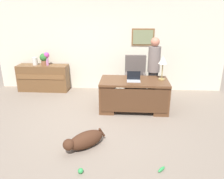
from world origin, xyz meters
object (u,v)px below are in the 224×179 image
armchair (135,79)px  laptop (134,79)px  credenza (44,78)px  person_standing (154,69)px  desk_lamp (163,62)px  vase_empty (35,61)px  vase_with_flowers (47,57)px  desk (134,94)px  dog_toy_ball (81,171)px  potted_plant (44,59)px  dog_lying (84,140)px  dog_toy_bone (161,169)px

armchair → laptop: 1.10m
credenza → person_standing: size_ratio=0.89×
desk_lamp → vase_empty: desk_lamp is taller
armchair → vase_with_flowers: 2.73m
desk → vase_with_flowers: 2.98m
credenza → dog_toy_ball: bearing=-62.9°
armchair → person_standing: bearing=-39.2°
laptop → vase_empty: size_ratio=1.37×
armchair → laptop: bearing=-94.3°
desk → vase_with_flowers: bearing=153.5°
person_standing → laptop: bearing=-129.0°
potted_plant → desk: bearing=-25.8°
dog_lying → desk: bearing=62.1°
armchair → person_standing: 0.71m
person_standing → vase_with_flowers: size_ratio=4.40×
vase_empty → laptop: bearing=-24.1°
credenza → person_standing: 3.39m
dog_lying → vase_empty: vase_empty is taller
desk → dog_toy_bone: bearing=-80.5°
credenza → laptop: 3.08m
desk → dog_toy_bone: 2.34m
desk → laptop: 0.41m
armchair → dog_lying: bearing=-109.6°
laptop → dog_toy_ball: laptop is taller
dog_toy_ball → desk_lamp: bearing=58.9°
armchair → vase_empty: size_ratio=5.00×
credenza → desk: bearing=-25.2°
dog_lying → vase_empty: 3.75m
armchair → credenza: bearing=174.5°
credenza → dog_lying: bearing=-58.8°
laptop → dog_toy_bone: laptop is taller
potted_plant → dog_toy_ball: (1.83, -3.72, -0.96)m
dog_lying → vase_empty: bearing=124.0°
laptop → desk_lamp: size_ratio=0.55×
potted_plant → dog_toy_bone: bearing=-49.3°
dog_toy_ball → credenza: bearing=117.1°
vase_empty → potted_plant: potted_plant is taller
credenza → dog_lying: 3.56m
credenza → dog_lying: credenza is taller
laptop → desk_lamp: bearing=11.8°
dog_lying → dog_toy_ball: bearing=-84.6°
dog_toy_ball → desk: bearing=70.5°
desk_lamp → dog_toy_ball: 3.19m
armchair → dog_lying: (-0.98, -2.77, -0.36)m
desk → laptop: (-0.02, -0.02, 0.41)m
desk → armchair: 1.03m
desk_lamp → armchair: bearing=124.0°
armchair → vase_empty: 3.08m
desk → dog_toy_bone: desk is taller
dog_lying → vase_with_flowers: 3.59m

